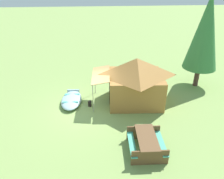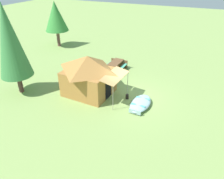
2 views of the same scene
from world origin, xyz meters
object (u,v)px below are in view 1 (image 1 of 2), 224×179
(canvas_cabin_tent, at_px, (136,80))
(picnic_table, at_px, (146,142))
(pine_tree_back_left, at_px, (205,32))
(beached_rowboat, at_px, (72,100))
(cooler_box, at_px, (118,98))
(fuel_can, at_px, (90,104))

(canvas_cabin_tent, height_order, picnic_table, canvas_cabin_tent)
(picnic_table, height_order, pine_tree_back_left, pine_tree_back_left)
(beached_rowboat, relative_size, canvas_cabin_tent, 0.53)
(picnic_table, xyz_separation_m, pine_tree_back_left, (-5.96, 4.67, 3.16))
(cooler_box, height_order, pine_tree_back_left, pine_tree_back_left)
(picnic_table, height_order, cooler_box, picnic_table)
(picnic_table, bearing_deg, fuel_can, -147.16)
(canvas_cabin_tent, distance_m, fuel_can, 2.97)
(cooler_box, relative_size, fuel_can, 1.40)
(beached_rowboat, xyz_separation_m, cooler_box, (-0.08, 2.74, -0.02))
(beached_rowboat, relative_size, cooler_box, 4.93)
(beached_rowboat, distance_m, canvas_cabin_tent, 3.94)
(canvas_cabin_tent, xyz_separation_m, cooler_box, (-0.21, -1.00, -1.24))
(beached_rowboat, distance_m, cooler_box, 2.75)
(beached_rowboat, bearing_deg, canvas_cabin_tent, 88.04)
(beached_rowboat, height_order, cooler_box, beached_rowboat)
(picnic_table, bearing_deg, beached_rowboat, -140.46)
(pine_tree_back_left, bearing_deg, picnic_table, -38.09)
(picnic_table, bearing_deg, pine_tree_back_left, 141.91)
(pine_tree_back_left, bearing_deg, beached_rowboat, -78.55)
(cooler_box, bearing_deg, pine_tree_back_left, 106.14)
(fuel_can, bearing_deg, picnic_table, 32.84)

